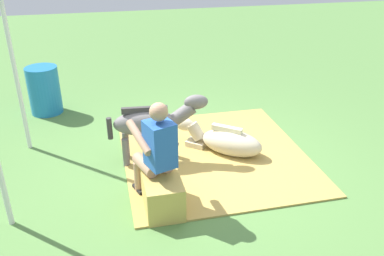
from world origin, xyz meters
name	(u,v)px	position (x,y,z in m)	size (l,w,h in m)	color
ground_plane	(200,167)	(0.00, 0.00, 0.00)	(24.00, 24.00, 0.00)	#568442
hay_patch	(214,154)	(0.28, -0.28, 0.01)	(2.72, 2.52, 0.02)	tan
hay_bale	(162,193)	(-0.77, 0.63, 0.20)	(0.63, 0.41, 0.41)	tan
person_seated	(156,149)	(-0.61, 0.66, 0.70)	(0.72, 0.55, 1.29)	tan
pony_standing	(152,123)	(0.33, 0.58, 0.57)	(0.39, 1.35, 0.94)	slate
pony_lying	(225,141)	(0.31, -0.45, 0.19)	(1.05, 1.21, 0.42)	beige
water_barrel	(44,90)	(2.40, 2.15, 0.41)	(0.53, 0.53, 0.82)	#1E72B2
tent_pole_right	(15,73)	(1.11, 2.30, 1.15)	(0.06, 0.06, 2.30)	silver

